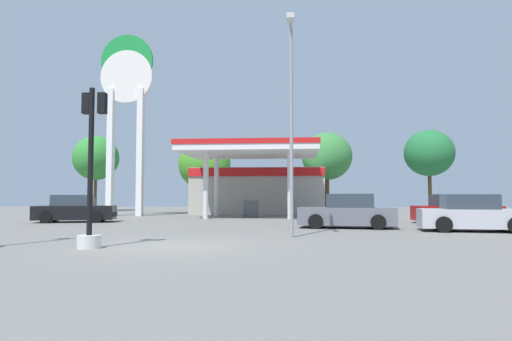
{
  "coord_description": "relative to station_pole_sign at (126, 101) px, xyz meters",
  "views": [
    {
      "loc": [
        3.47,
        -12.26,
        1.38
      ],
      "look_at": [
        1.07,
        14.72,
        2.92
      ],
      "focal_mm": 31.58,
      "sensor_mm": 36.0,
      "label": 1
    }
  ],
  "objects": [
    {
      "name": "tree_1",
      "position": [
        3.5,
        10.32,
        -3.79
      ],
      "size": [
        4.79,
        4.79,
        6.62
      ],
      "color": "brown",
      "rests_on": "ground"
    },
    {
      "name": "corner_streetlamp",
      "position": [
        11.73,
        -15.4,
        -3.79
      ],
      "size": [
        0.24,
        1.48,
        7.18
      ],
      "color": "gray",
      "rests_on": "ground"
    },
    {
      "name": "ground_plane",
      "position": [
        8.4,
        -18.12,
        -8.09
      ],
      "size": [
        90.0,
        90.0,
        0.0
      ],
      "primitive_type": "plane",
      "color": "slate",
      "rests_on": "ground"
    },
    {
      "name": "station_pole_sign",
      "position": [
        0.0,
        0.0,
        0.0
      ],
      "size": [
        3.75,
        0.56,
        12.8
      ],
      "color": "white",
      "rests_on": "ground"
    },
    {
      "name": "car_0",
      "position": [
        14.08,
        -10.56,
        -7.42
      ],
      "size": [
        4.3,
        2.26,
        1.48
      ],
      "color": "black",
      "rests_on": "ground"
    },
    {
      "name": "tree_3",
      "position": [
        23.74,
        10.78,
        -2.89
      ],
      "size": [
        4.35,
        4.35,
        7.28
      ],
      "color": "brown",
      "rests_on": "ground"
    },
    {
      "name": "car_1",
      "position": [
        0.18,
        -7.4,
        -7.44
      ],
      "size": [
        4.3,
        2.57,
        1.44
      ],
      "color": "black",
      "rests_on": "ground"
    },
    {
      "name": "tree_0",
      "position": [
        -6.54,
        9.57,
        -3.19
      ],
      "size": [
        4.16,
        4.16,
        6.95
      ],
      "color": "brown",
      "rests_on": "ground"
    },
    {
      "name": "gas_station",
      "position": [
        8.96,
        4.57,
        -5.98
      ],
      "size": [
        9.98,
        13.9,
        4.71
      ],
      "color": "#ADA89E",
      "rests_on": "ground"
    },
    {
      "name": "traffic_signal_0",
      "position": [
        6.41,
        -18.81,
        -6.37
      ],
      "size": [
        0.65,
        0.66,
        4.29
      ],
      "color": "silver",
      "rests_on": "ground"
    },
    {
      "name": "car_2",
      "position": [
        19.92,
        -6.79,
        -7.42
      ],
      "size": [
        4.24,
        2.15,
        1.47
      ],
      "color": "black",
      "rests_on": "ground"
    },
    {
      "name": "tree_2",
      "position": [
        14.67,
        10.41,
        -3.14
      ],
      "size": [
        4.52,
        4.52,
        7.11
      ],
      "color": "brown",
      "rests_on": "ground"
    },
    {
      "name": "car_3",
      "position": [
        18.75,
        -12.07,
        -7.44
      ],
      "size": [
        4.21,
        2.21,
        1.45
      ],
      "color": "black",
      "rests_on": "ground"
    }
  ]
}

